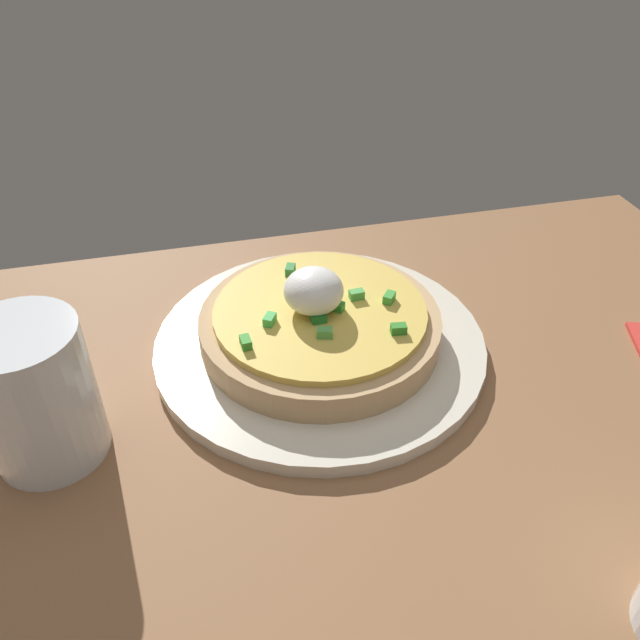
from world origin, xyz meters
TOP-DOWN VIEW (x-y plane):
  - dining_table at (0.00, 0.00)cm, footprint 91.46×64.29cm
  - plate at (-0.55, -11.21)cm, footprint 29.57×29.57cm
  - pizza at (-0.49, -11.21)cm, footprint 21.26×21.26cm
  - cup_far at (21.90, -4.53)cm, footprint 8.35×8.35cm

SIDE VIEW (x-z plane):
  - dining_table at x=0.00cm, z-range 0.00..3.26cm
  - plate at x=-0.55cm, z-range 3.26..4.51cm
  - pizza at x=-0.49cm, z-range 2.79..9.89cm
  - cup_far at x=21.90cm, z-range 2.61..13.90cm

